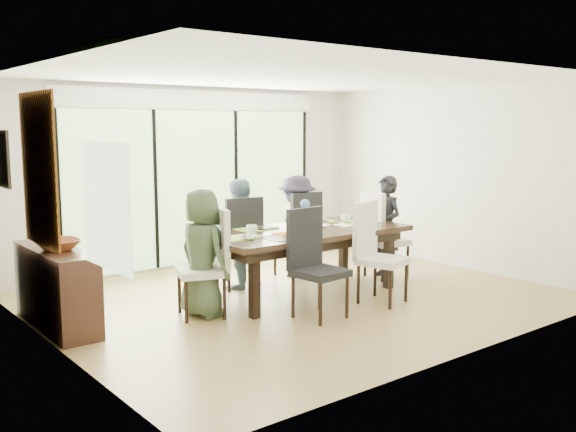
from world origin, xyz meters
TOP-DOWN VIEW (x-y plane):
  - floor at (0.00, 0.00)m, footprint 6.00×5.00m
  - ceiling at (0.00, 0.00)m, footprint 6.00×5.00m
  - wall_back at (0.00, 2.51)m, footprint 6.00×0.02m
  - wall_front at (0.00, -2.51)m, footprint 6.00×0.02m
  - wall_left at (-3.01, 0.00)m, footprint 0.02×5.00m
  - wall_right at (3.01, 0.00)m, footprint 0.02×5.00m
  - glass_doors at (0.00, 2.47)m, footprint 4.20×0.02m
  - blinds_header at (0.00, 2.46)m, footprint 4.40×0.06m
  - mullion_a at (-2.10, 2.46)m, footprint 0.05×0.04m
  - mullion_b at (-0.70, 2.46)m, footprint 0.05×0.04m
  - mullion_c at (0.70, 2.46)m, footprint 0.05×0.04m
  - mullion_d at (2.10, 2.46)m, footprint 0.05×0.04m
  - side_window at (-2.97, -1.20)m, footprint 0.02×0.90m
  - deck at (0.00, 3.40)m, footprint 6.00×1.80m
  - rail_top at (0.00, 4.20)m, footprint 6.00×0.08m
  - foliage_left at (-1.80, 5.20)m, footprint 3.20×3.20m
  - foliage_mid at (0.40, 5.80)m, footprint 4.00×4.00m
  - foliage_right at (2.20, 5.00)m, footprint 2.80×2.80m
  - foliage_far at (-0.60, 6.50)m, footprint 3.60×3.60m
  - table_top at (0.14, 0.09)m, footprint 2.67×1.22m
  - table_apron at (0.14, 0.09)m, footprint 2.45×1.00m
  - table_leg_fl at (-0.94, -0.34)m, footprint 0.10×0.10m
  - table_leg_fr at (1.22, -0.34)m, footprint 0.10×0.10m
  - table_leg_bl at (-0.94, 0.52)m, footprint 0.10×0.10m
  - table_leg_br at (1.22, 0.52)m, footprint 0.10×0.10m
  - chair_left_end at (-1.36, 0.09)m, footprint 0.65×0.65m
  - chair_right_end at (1.64, 0.09)m, footprint 0.60×0.60m
  - chair_far_left at (-0.31, 0.94)m, footprint 0.59×0.59m
  - chair_far_right at (0.69, 0.94)m, footprint 0.53×0.53m
  - chair_near_left at (-0.36, -0.78)m, footprint 0.55×0.55m
  - chair_near_right at (0.64, -0.78)m, footprint 0.63×0.63m
  - person_left_end at (-1.34, 0.09)m, footprint 0.51×0.72m
  - person_right_end at (1.62, 0.09)m, footprint 0.50×0.72m
  - person_far_left at (-0.31, 0.92)m, footprint 0.73×0.52m
  - person_far_right at (0.69, 0.92)m, footprint 0.71×0.49m
  - placemat_left at (-0.81, 0.09)m, footprint 0.49×0.36m
  - placemat_right at (1.09, 0.09)m, footprint 0.49×0.36m
  - placemat_far_l at (-0.31, 0.49)m, footprint 0.49×0.36m
  - placemat_far_r at (0.69, 0.49)m, footprint 0.49×0.36m
  - placemat_paper at (-0.41, -0.21)m, footprint 0.49×0.36m
  - tablet_far_l at (-0.21, 0.44)m, footprint 0.29×0.20m
  - tablet_far_r at (0.64, 0.44)m, footprint 0.27×0.19m
  - papers at (0.84, 0.04)m, footprint 0.33×0.24m
  - platter_base at (-0.41, -0.21)m, footprint 0.29×0.29m
  - platter_snacks at (-0.41, -0.21)m, footprint 0.22×0.22m
  - vase at (0.19, 0.14)m, footprint 0.09×0.09m
  - hyacinth_stems at (0.19, 0.14)m, footprint 0.04×0.04m
  - hyacinth_blooms at (0.19, 0.14)m, footprint 0.12×0.12m
  - laptop at (-0.71, -0.01)m, footprint 0.42×0.43m
  - cup_a at (-0.56, 0.24)m, footprint 0.19×0.19m
  - cup_b at (0.29, -0.01)m, footprint 0.14×0.14m
  - cup_c at (0.94, 0.19)m, footprint 0.20×0.20m
  - book at (0.39, 0.14)m, footprint 0.29×0.31m
  - sideboard at (-2.76, 0.71)m, footprint 0.42×1.51m
  - bowl at (-2.76, 0.61)m, footprint 0.45×0.45m
  - candlestick_base at (-2.76, 1.06)m, footprint 0.09×0.09m
  - candlestick_shaft at (-2.76, 1.06)m, footprint 0.02×0.02m
  - candlestick_pan at (-2.76, 1.06)m, footprint 0.09×0.09m
  - candle at (-2.76, 1.06)m, footprint 0.03×0.03m
  - tapestry at (-2.97, 0.40)m, footprint 0.02×1.00m
  - art_frame at (-2.97, 1.70)m, footprint 0.03×0.55m
  - art_canvas at (-2.95, 1.70)m, footprint 0.01×0.45m

SIDE VIEW (x-z plane):
  - deck at x=0.00m, z-range -0.10..0.00m
  - floor at x=0.00m, z-range -0.01..0.00m
  - table_leg_fl at x=-0.94m, z-range 0.00..0.77m
  - table_leg_fr at x=1.22m, z-range 0.00..0.77m
  - table_leg_bl at x=-0.94m, z-range 0.00..0.77m
  - table_leg_br at x=1.22m, z-range 0.00..0.77m
  - sideboard at x=-2.76m, z-range 0.00..0.85m
  - rail_top at x=0.00m, z-range 0.52..0.58m
  - chair_left_end at x=-1.36m, z-range 0.00..1.22m
  - chair_right_end at x=1.64m, z-range 0.00..1.22m
  - chair_far_left at x=-0.31m, z-range 0.00..1.22m
  - chair_far_right at x=0.69m, z-range 0.00..1.22m
  - chair_near_left at x=-0.36m, z-range 0.00..1.22m
  - chair_near_right at x=0.64m, z-range 0.00..1.22m
  - table_apron at x=0.14m, z-range 0.65..0.76m
  - person_left_end at x=-1.34m, z-range 0.00..1.44m
  - person_right_end at x=1.62m, z-range 0.00..1.44m
  - person_far_left at x=-0.31m, z-range 0.00..1.44m
  - person_far_right at x=0.69m, z-range 0.00..1.44m
  - table_top at x=0.14m, z-range 0.77..0.83m
  - papers at x=0.84m, z-range 0.83..0.84m
  - placemat_left at x=-0.81m, z-range 0.83..0.84m
  - placemat_right at x=1.09m, z-range 0.83..0.84m
  - placemat_far_l at x=-0.31m, z-range 0.83..0.84m
  - placemat_far_r at x=0.69m, z-range 0.83..0.84m
  - placemat_paper at x=-0.41m, z-range 0.83..0.84m
  - book at x=0.39m, z-range 0.83..0.86m
  - tablet_far_r at x=0.64m, z-range 0.84..0.85m
  - tablet_far_l at x=-0.21m, z-range 0.84..0.86m
  - laptop at x=-0.71m, z-range 0.83..0.86m
  - platter_base at x=-0.41m, z-range 0.84..0.87m
  - candlestick_base at x=-2.76m, z-range 0.85..0.89m
  - platter_snacks at x=-0.41m, z-range 0.87..0.88m
  - cup_b at x=0.29m, z-range 0.83..0.94m
  - cup_a at x=-0.56m, z-range 0.83..0.94m
  - cup_c at x=0.94m, z-range 0.83..0.94m
  - vase at x=0.19m, z-range 0.83..0.97m
  - bowl at x=-2.76m, z-range 0.85..0.96m
  - hyacinth_stems at x=0.19m, z-range 0.95..1.12m
  - hyacinth_blooms at x=0.19m, z-range 1.09..1.21m
  - glass_doors at x=0.00m, z-range 0.05..2.35m
  - mullion_a at x=-2.10m, z-range 0.05..2.35m
  - mullion_b at x=-0.70m, z-range 0.05..2.35m
  - mullion_c at x=0.70m, z-range 0.05..2.35m
  - mullion_d at x=2.10m, z-range 0.05..2.35m
  - foliage_right at x=2.20m, z-range -0.14..2.66m
  - wall_back at x=0.00m, z-range 0.00..2.70m
  - wall_front at x=0.00m, z-range 0.00..2.70m
  - wall_left at x=-3.01m, z-range 0.00..2.70m
  - wall_right at x=3.01m, z-range 0.00..2.70m
  - foliage_left at x=-1.80m, z-range -0.16..3.04m
  - candlestick_shaft at x=-2.76m, z-range 0.87..2.05m
  - side_window at x=-2.97m, z-range 1.00..2.00m
  - foliage_far at x=-0.60m, z-range -0.18..3.42m
  - tapestry at x=-2.97m, z-range 0.95..2.45m
  - art_frame at x=-2.97m, z-range 1.42..2.08m
  - art_canvas at x=-2.95m, z-range 1.48..2.02m
  - foliage_mid at x=0.40m, z-range -0.20..3.80m
  - candlestick_pan at x=-2.76m, z-range 2.03..2.06m
  - candle at x=-2.76m, z-range 2.05..2.15m
  - blinds_header at x=0.00m, z-range 2.36..2.64m
  - ceiling at x=0.00m, z-range 2.70..2.71m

